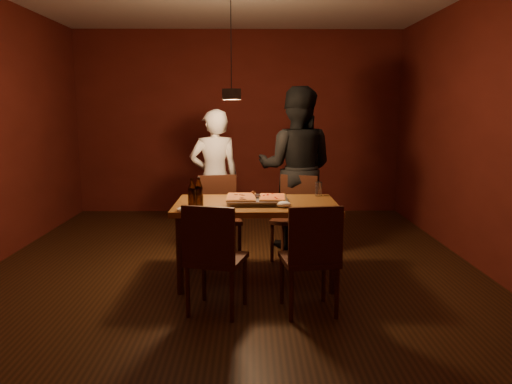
{
  "coord_description": "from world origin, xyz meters",
  "views": [
    {
      "loc": [
        0.18,
        -4.81,
        1.62
      ],
      "look_at": [
        0.23,
        -0.24,
        0.85
      ],
      "focal_mm": 35.0,
      "sensor_mm": 36.0,
      "label": 1
    }
  ],
  "objects_px": {
    "chair_near_left": "(213,249)",
    "pendant_lamp": "(231,93)",
    "plate_slice": "(192,209)",
    "diner_white": "(215,178)",
    "diner_dark": "(296,168)",
    "pizza_tray": "(257,200)",
    "dining_table": "(256,210)",
    "chair_far_left": "(219,209)",
    "beer_bottle_a": "(192,194)",
    "chair_near_right": "(312,249)",
    "beer_bottle_b": "(199,193)",
    "chair_far_right": "(296,209)"
  },
  "relations": [
    {
      "from": "beer_bottle_a",
      "to": "diner_dark",
      "type": "bearing_deg",
      "value": 54.6
    },
    {
      "from": "chair_far_left",
      "to": "diner_white",
      "type": "distance_m",
      "value": 0.6
    },
    {
      "from": "dining_table",
      "to": "pendant_lamp",
      "type": "relative_size",
      "value": 1.36
    },
    {
      "from": "plate_slice",
      "to": "diner_white",
      "type": "bearing_deg",
      "value": 87.15
    },
    {
      "from": "chair_near_right",
      "to": "diner_white",
      "type": "relative_size",
      "value": 0.3
    },
    {
      "from": "beer_bottle_a",
      "to": "beer_bottle_b",
      "type": "bearing_deg",
      "value": 46.95
    },
    {
      "from": "dining_table",
      "to": "diner_white",
      "type": "relative_size",
      "value": 0.93
    },
    {
      "from": "chair_near_left",
      "to": "beer_bottle_b",
      "type": "xyz_separation_m",
      "value": [
        -0.16,
        0.57,
        0.35
      ]
    },
    {
      "from": "chair_far_left",
      "to": "chair_near_right",
      "type": "relative_size",
      "value": 1.02
    },
    {
      "from": "dining_table",
      "to": "beer_bottle_a",
      "type": "relative_size",
      "value": 5.53
    },
    {
      "from": "plate_slice",
      "to": "diner_dark",
      "type": "xyz_separation_m",
      "value": [
        1.03,
        1.5,
        0.17
      ]
    },
    {
      "from": "pizza_tray",
      "to": "plate_slice",
      "type": "bearing_deg",
      "value": -154.01
    },
    {
      "from": "beer_bottle_a",
      "to": "diner_dark",
      "type": "relative_size",
      "value": 0.15
    },
    {
      "from": "plate_slice",
      "to": "pizza_tray",
      "type": "bearing_deg",
      "value": 29.86
    },
    {
      "from": "dining_table",
      "to": "pendant_lamp",
      "type": "xyz_separation_m",
      "value": [
        -0.23,
        0.24,
        1.08
      ]
    },
    {
      "from": "diner_white",
      "to": "diner_dark",
      "type": "distance_m",
      "value": 0.97
    },
    {
      "from": "beer_bottle_b",
      "to": "dining_table",
      "type": "bearing_deg",
      "value": 25.79
    },
    {
      "from": "beer_bottle_a",
      "to": "dining_table",
      "type": "bearing_deg",
      "value": 28.27
    },
    {
      "from": "chair_far_left",
      "to": "chair_near_right",
      "type": "height_order",
      "value": "same"
    },
    {
      "from": "dining_table",
      "to": "diner_dark",
      "type": "height_order",
      "value": "diner_dark"
    },
    {
      "from": "chair_near_left",
      "to": "diner_dark",
      "type": "distance_m",
      "value": 2.18
    },
    {
      "from": "dining_table",
      "to": "chair_near_right",
      "type": "relative_size",
      "value": 3.09
    },
    {
      "from": "diner_white",
      "to": "pendant_lamp",
      "type": "relative_size",
      "value": 1.46
    },
    {
      "from": "chair_far_left",
      "to": "pizza_tray",
      "type": "bearing_deg",
      "value": 106.56
    },
    {
      "from": "chair_near_right",
      "to": "beer_bottle_a",
      "type": "bearing_deg",
      "value": 143.38
    },
    {
      "from": "dining_table",
      "to": "beer_bottle_b",
      "type": "bearing_deg",
      "value": -154.21
    },
    {
      "from": "diner_dark",
      "to": "dining_table",
      "type": "bearing_deg",
      "value": 79.23
    },
    {
      "from": "beer_bottle_b",
      "to": "chair_near_right",
      "type": "bearing_deg",
      "value": -32.48
    },
    {
      "from": "chair_near_left",
      "to": "pendant_lamp",
      "type": "height_order",
      "value": "pendant_lamp"
    },
    {
      "from": "diner_dark",
      "to": "pendant_lamp",
      "type": "relative_size",
      "value": 1.7
    },
    {
      "from": "plate_slice",
      "to": "diner_white",
      "type": "height_order",
      "value": "diner_white"
    },
    {
      "from": "chair_far_right",
      "to": "chair_near_left",
      "type": "height_order",
      "value": "same"
    },
    {
      "from": "beer_bottle_b",
      "to": "pendant_lamp",
      "type": "distance_m",
      "value": 1.04
    },
    {
      "from": "chair_near_left",
      "to": "plate_slice",
      "type": "relative_size",
      "value": 2.07
    },
    {
      "from": "pizza_tray",
      "to": "beer_bottle_a",
      "type": "xyz_separation_m",
      "value": [
        -0.57,
        -0.28,
        0.11
      ]
    },
    {
      "from": "diner_white",
      "to": "pendant_lamp",
      "type": "bearing_deg",
      "value": 88.18
    },
    {
      "from": "diner_white",
      "to": "diner_dark",
      "type": "xyz_separation_m",
      "value": [
        0.95,
        -0.13,
        0.13
      ]
    },
    {
      "from": "beer_bottle_b",
      "to": "diner_dark",
      "type": "distance_m",
      "value": 1.71
    },
    {
      "from": "diner_white",
      "to": "diner_dark",
      "type": "relative_size",
      "value": 0.86
    },
    {
      "from": "diner_white",
      "to": "chair_near_left",
      "type": "bearing_deg",
      "value": 78.49
    },
    {
      "from": "chair_far_left",
      "to": "diner_dark",
      "type": "xyz_separation_m",
      "value": [
        0.87,
        0.41,
        0.4
      ]
    },
    {
      "from": "pizza_tray",
      "to": "pendant_lamp",
      "type": "bearing_deg",
      "value": 128.93
    },
    {
      "from": "dining_table",
      "to": "chair_far_left",
      "type": "xyz_separation_m",
      "value": [
        -0.39,
        0.75,
        -0.14
      ]
    },
    {
      "from": "chair_near_left",
      "to": "diner_white",
      "type": "relative_size",
      "value": 0.32
    },
    {
      "from": "diner_dark",
      "to": "beer_bottle_a",
      "type": "bearing_deg",
      "value": 66.24
    },
    {
      "from": "beer_bottle_a",
      "to": "beer_bottle_b",
      "type": "distance_m",
      "value": 0.08
    },
    {
      "from": "diner_dark",
      "to": "pendant_lamp",
      "type": "distance_m",
      "value": 1.42
    },
    {
      "from": "chair_near_right",
      "to": "pizza_tray",
      "type": "relative_size",
      "value": 0.88
    },
    {
      "from": "beer_bottle_b",
      "to": "pendant_lamp",
      "type": "relative_size",
      "value": 0.25
    },
    {
      "from": "pizza_tray",
      "to": "diner_white",
      "type": "xyz_separation_m",
      "value": [
        -0.49,
        1.3,
        0.03
      ]
    }
  ]
}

